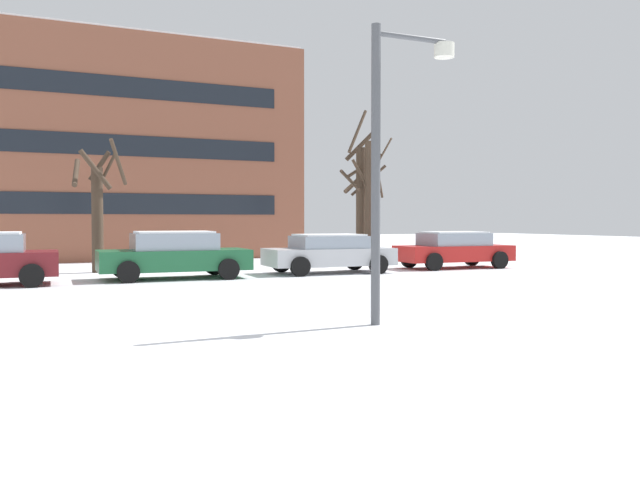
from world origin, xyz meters
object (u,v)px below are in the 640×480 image
Objects in this scene: street_lamp at (391,141)px; parked_car_silver at (329,253)px; parked_car_green at (174,254)px; parked_car_red at (454,249)px.

parked_car_silver is (3.74, 10.40, -2.48)m from street_lamp.
street_lamp is 1.18× the size of parked_car_silver.
parked_car_green is 1.05× the size of parked_car_silver.
parked_car_green is 1.04× the size of parked_car_red.
parked_car_green is at bearing 98.20° from street_lamp.
parked_car_green reaches higher than parked_car_red.
parked_car_silver is (5.24, -0.02, -0.06)m from parked_car_green.
parked_car_silver is 5.24m from parked_car_red.
street_lamp is 10.80m from parked_car_green.
parked_car_red is at bearing 1.73° from parked_car_silver.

